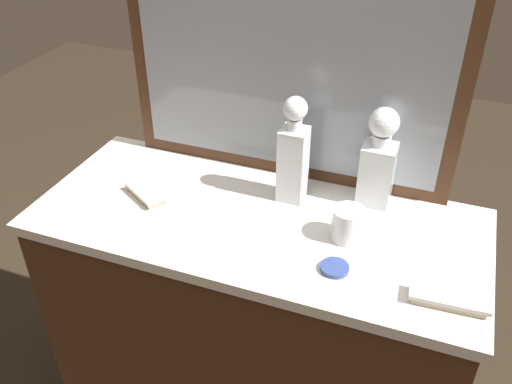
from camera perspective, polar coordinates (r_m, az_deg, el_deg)
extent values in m
cube|color=#472816|center=(1.73, 0.00, -14.31)|extent=(1.15, 0.50, 0.81)
cube|color=silver|center=(1.44, 0.00, -3.13)|extent=(1.18, 0.51, 0.03)
cube|color=#472816|center=(1.47, 3.42, 13.47)|extent=(0.93, 0.03, 0.68)
cube|color=gray|center=(1.46, 3.24, 13.28)|extent=(0.85, 0.01, 0.60)
cube|color=white|center=(1.46, 3.86, 2.85)|extent=(0.07, 0.07, 0.21)
cube|color=brown|center=(1.47, 3.80, 1.61)|extent=(0.06, 0.06, 0.13)
cylinder|color=white|center=(1.40, 4.05, 7.05)|extent=(0.04, 0.04, 0.03)
sphere|color=white|center=(1.38, 4.12, 8.66)|extent=(0.06, 0.06, 0.06)
cube|color=white|center=(1.48, 12.46, 1.88)|extent=(0.09, 0.09, 0.17)
cube|color=brown|center=(1.50, 12.29, 0.68)|extent=(0.07, 0.07, 0.10)
cylinder|color=white|center=(1.43, 12.95, 5.28)|extent=(0.05, 0.05, 0.03)
sphere|color=white|center=(1.41, 13.21, 7.06)|extent=(0.08, 0.08, 0.08)
cylinder|color=white|center=(1.36, 9.53, -3.33)|extent=(0.08, 0.08, 0.09)
cylinder|color=silver|center=(1.38, 9.39, -4.54)|extent=(0.08, 0.08, 0.01)
cube|color=#B7A88C|center=(1.26, 19.42, -10.73)|extent=(0.15, 0.06, 0.01)
cube|color=beige|center=(1.25, 19.52, -10.34)|extent=(0.17, 0.06, 0.01)
cube|color=#B7A88C|center=(1.54, -11.27, -0.26)|extent=(0.13, 0.11, 0.01)
cube|color=beige|center=(1.53, -11.32, 0.11)|extent=(0.15, 0.12, 0.01)
cylinder|color=#33478C|center=(1.28, 8.19, -7.83)|extent=(0.07, 0.07, 0.01)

